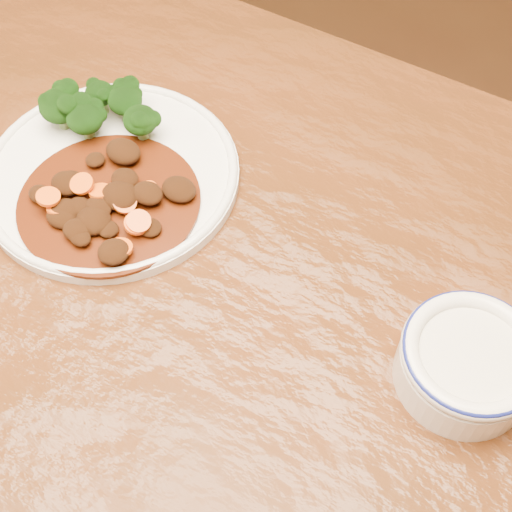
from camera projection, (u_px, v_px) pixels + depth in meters
The scene contains 6 objects.
ground at pixel (204, 488), 1.38m from camera, with size 4.00×4.00×0.00m, color #422010.
dining_table at pixel (169, 311), 0.83m from camera, with size 1.58×1.03×0.75m.
dinner_plate at pixel (111, 173), 0.83m from camera, with size 0.30×0.30×0.02m.
broccoli_florets at pixel (97, 109), 0.85m from camera, with size 0.14×0.10×0.05m.
mince_stew at pixel (107, 201), 0.79m from camera, with size 0.21×0.21×0.03m.
dip_bowl at pixel (468, 362), 0.67m from camera, with size 0.13×0.13×0.06m.
Camera 1 is at (0.33, -0.28, 1.39)m, focal length 50.00 mm.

